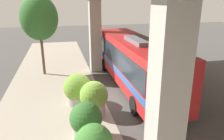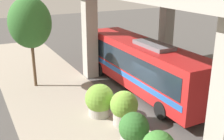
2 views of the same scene
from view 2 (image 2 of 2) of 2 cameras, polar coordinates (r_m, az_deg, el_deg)
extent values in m
plane|color=#474442|center=(16.33, 2.88, -8.27)|extent=(80.00, 80.00, 0.00)
cube|color=gray|center=(15.20, -7.10, -10.61)|extent=(6.00, 40.00, 0.02)
cube|color=#9E998E|center=(20.76, -4.53, 6.93)|extent=(0.90, 0.90, 6.28)
cube|color=#9E998E|center=(24.30, 10.98, 8.45)|extent=(0.90, 0.90, 6.28)
cube|color=#B21E1E|center=(18.39, 6.19, 1.17)|extent=(2.49, 11.34, 2.85)
cube|color=#19232D|center=(18.29, 6.23, 2.19)|extent=(2.53, 10.43, 1.25)
cube|color=#2659A5|center=(18.57, 6.13, -0.50)|extent=(2.53, 10.77, 0.34)
cube|color=slate|center=(17.07, 8.48, 5.05)|extent=(1.25, 2.83, 0.24)
cylinder|color=black|center=(21.56, -2.36, 0.16)|extent=(0.28, 1.00, 1.00)
cylinder|color=black|center=(22.60, 2.99, 1.05)|extent=(0.28, 1.00, 1.00)
cylinder|color=black|center=(15.52, 9.95, -8.05)|extent=(0.28, 1.00, 1.00)
cylinder|color=black|center=(16.93, 16.29, -6.16)|extent=(0.28, 1.00, 1.00)
sphere|color=#2D6028|center=(12.73, 4.49, -11.56)|extent=(1.38, 1.38, 1.38)
sphere|color=orange|center=(12.82, 5.32, -12.45)|extent=(0.41, 0.41, 0.41)
cylinder|color=#9E998E|center=(15.77, -2.49, -8.18)|extent=(1.24, 1.24, 0.56)
sphere|color=olive|center=(15.45, -2.53, -5.79)|extent=(1.61, 1.61, 1.61)
sphere|color=#993F8C|center=(15.52, -1.80, -6.75)|extent=(0.43, 0.43, 0.43)
cylinder|color=#9E998E|center=(14.88, 2.43, -9.68)|extent=(1.14, 1.14, 0.70)
sphere|color=olive|center=(14.53, 2.47, -7.08)|extent=(1.46, 1.46, 1.46)
sphere|color=#993F8C|center=(14.62, 3.17, -7.99)|extent=(0.40, 0.40, 0.40)
cylinder|color=brown|center=(19.86, -15.63, 1.71)|extent=(0.21, 0.21, 3.60)
ellipsoid|color=#2D6028|center=(19.26, -16.34, 9.22)|extent=(2.80, 2.80, 3.36)
camera|label=1|loc=(5.49, 46.80, -5.99)|focal=35.00mm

